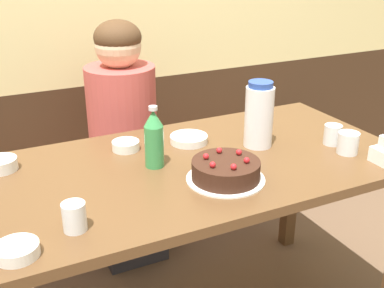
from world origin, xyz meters
TOP-DOWN VIEW (x-y plane):
  - bench_seat at (0.00, 0.83)m, footprint 2.02×0.38m
  - dining_table at (0.00, 0.00)m, footprint 1.54×0.79m
  - birthday_cake at (0.03, -0.17)m, footprint 0.26×0.26m
  - water_pitcher at (0.29, 0.03)m, footprint 0.11×0.11m
  - soju_bottle at (-0.14, 0.04)m, footprint 0.07×0.07m
  - bowl_soup_white at (-0.63, 0.24)m, footprint 0.11×0.11m
  - bowl_rice_small at (0.06, 0.18)m, footprint 0.15×0.15m
  - bowl_side_dish at (-0.65, -0.30)m, footprint 0.11×0.11m
  - bowl_sauce_shallow at (-0.19, 0.22)m, footprint 0.10×0.10m
  - glass_water_tall at (0.55, -0.08)m, footprint 0.07×0.07m
  - glass_tumbler_short at (-0.49, -0.25)m, footprint 0.07×0.07m
  - glass_shot_small at (0.55, -0.18)m, footprint 0.08×0.08m
  - person_teal_shirt at (-0.06, 0.66)m, footprint 0.32×0.34m

SIDE VIEW (x-z plane):
  - bench_seat at x=0.00m, z-range 0.00..0.45m
  - person_teal_shirt at x=-0.06m, z-range -0.02..1.17m
  - dining_table at x=0.00m, z-range 0.29..1.06m
  - bowl_rice_small at x=0.06m, z-range 0.77..0.80m
  - bowl_side_dish at x=-0.65m, z-range 0.77..0.80m
  - bowl_sauce_shallow at x=-0.19m, z-range 0.77..0.80m
  - bowl_soup_white at x=-0.63m, z-range 0.77..0.81m
  - birthday_cake at x=0.03m, z-range 0.76..0.85m
  - glass_water_tall at x=0.55m, z-range 0.77..0.85m
  - glass_shot_small at x=0.55m, z-range 0.77..0.85m
  - glass_tumbler_short at x=-0.49m, z-range 0.77..0.85m
  - soju_bottle at x=-0.14m, z-range 0.76..0.99m
  - water_pitcher at x=0.29m, z-range 0.77..1.02m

